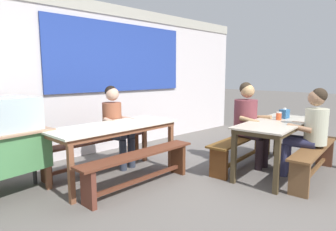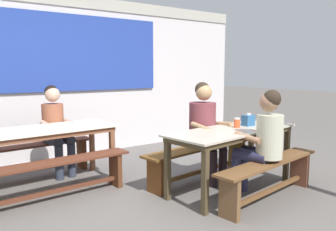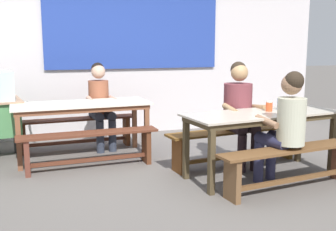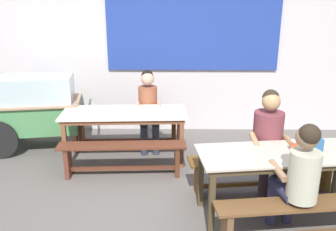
% 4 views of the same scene
% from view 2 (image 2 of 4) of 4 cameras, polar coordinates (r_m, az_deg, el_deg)
% --- Properties ---
extents(ground_plane, '(40.00, 40.00, 0.00)m').
position_cam_2_polar(ground_plane, '(3.93, -2.29, -14.25)').
color(ground_plane, '#605B56').
extents(backdrop_wall, '(7.21, 0.23, 2.68)m').
position_cam_2_polar(backdrop_wall, '(5.97, -16.28, 6.93)').
color(backdrop_wall, silver).
rests_on(backdrop_wall, ground_plane).
extents(dining_table_far, '(1.81, 0.80, 0.75)m').
position_cam_2_polar(dining_table_far, '(4.46, -20.48, -2.99)').
color(dining_table_far, silver).
rests_on(dining_table_far, ground_plane).
extents(dining_table_near, '(1.89, 0.89, 0.75)m').
position_cam_2_polar(dining_table_near, '(4.21, 10.84, -3.27)').
color(dining_table_near, '#C0B5A2').
rests_on(dining_table_near, ground_plane).
extents(bench_far_back, '(1.73, 0.35, 0.46)m').
position_cam_2_polar(bench_far_back, '(5.01, -22.13, -6.26)').
color(bench_far_back, '#582D1E').
rests_on(bench_far_back, ground_plane).
extents(bench_far_front, '(1.72, 0.36, 0.46)m').
position_cam_2_polar(bench_far_front, '(4.07, -17.93, -9.18)').
color(bench_far_front, '#5B2D1D').
rests_on(bench_far_front, ground_plane).
extents(bench_near_back, '(1.87, 0.53, 0.46)m').
position_cam_2_polar(bench_near_back, '(4.60, 5.56, -6.83)').
color(bench_near_back, brown).
rests_on(bench_near_back, ground_plane).
extents(bench_near_front, '(1.72, 0.47, 0.46)m').
position_cam_2_polar(bench_near_front, '(4.02, 16.65, -9.34)').
color(bench_near_front, brown).
rests_on(bench_near_front, ground_plane).
extents(person_center_facing, '(0.44, 0.54, 1.25)m').
position_cam_2_polar(person_center_facing, '(4.97, -18.39, -1.41)').
color(person_center_facing, '#2F3545').
rests_on(person_center_facing, ground_plane).
extents(person_right_near_table, '(0.47, 0.54, 1.31)m').
position_cam_2_polar(person_right_near_table, '(4.48, 6.24, -1.53)').
color(person_right_near_table, '#2A1D22').
rests_on(person_right_near_table, ground_plane).
extents(person_near_front, '(0.45, 0.57, 1.25)m').
position_cam_2_polar(person_near_front, '(3.94, 15.60, -3.59)').
color(person_near_front, '#2D2E50').
rests_on(person_near_front, ground_plane).
extents(tissue_box, '(0.15, 0.11, 0.16)m').
position_cam_2_polar(tissue_box, '(4.48, 13.32, -0.78)').
color(tissue_box, '#2A5D90').
rests_on(tissue_box, dining_table_near).
extents(condiment_jar, '(0.08, 0.08, 0.12)m').
position_cam_2_polar(condiment_jar, '(4.30, 11.52, -1.22)').
color(condiment_jar, '#E4552B').
rests_on(condiment_jar, dining_table_near).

